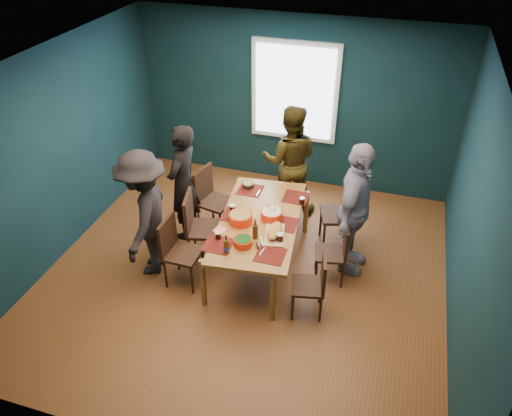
{
  "coord_description": "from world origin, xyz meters",
  "views": [
    {
      "loc": [
        1.56,
        -4.65,
        4.36
      ],
      "look_at": [
        0.08,
        0.18,
        0.92
      ],
      "focal_mm": 35.0,
      "sensor_mm": 36.0,
      "label": 1
    }
  ],
  "objects_px": {
    "person_far_left": "(183,183)",
    "person_right": "(354,210)",
    "chair_left_far": "(210,195)",
    "bowl_herbs": "(243,242)",
    "chair_right_far": "(346,209)",
    "chair_right_mid": "(337,249)",
    "person_back": "(290,161)",
    "cutting_board": "(275,232)",
    "chair_left_mid": "(198,223)",
    "chair_left_near": "(176,247)",
    "person_near_left": "(145,214)",
    "bowl_dumpling": "(271,214)",
    "dining_table": "(259,224)",
    "bowl_salad": "(241,218)",
    "chair_right_near": "(315,281)"
  },
  "relations": [
    {
      "from": "person_far_left",
      "to": "person_right",
      "type": "relative_size",
      "value": 0.93
    },
    {
      "from": "chair_left_far",
      "to": "bowl_herbs",
      "type": "bearing_deg",
      "value": -40.89
    },
    {
      "from": "chair_right_far",
      "to": "chair_right_mid",
      "type": "bearing_deg",
      "value": -105.69
    },
    {
      "from": "person_right",
      "to": "chair_right_mid",
      "type": "bearing_deg",
      "value": 162.96
    },
    {
      "from": "person_far_left",
      "to": "person_back",
      "type": "relative_size",
      "value": 0.99
    },
    {
      "from": "chair_left_far",
      "to": "chair_right_far",
      "type": "relative_size",
      "value": 0.94
    },
    {
      "from": "bowl_herbs",
      "to": "cutting_board",
      "type": "distance_m",
      "value": 0.42
    },
    {
      "from": "chair_left_mid",
      "to": "person_far_left",
      "type": "height_order",
      "value": "person_far_left"
    },
    {
      "from": "chair_left_near",
      "to": "chair_right_mid",
      "type": "relative_size",
      "value": 1.1
    },
    {
      "from": "bowl_herbs",
      "to": "cutting_board",
      "type": "bearing_deg",
      "value": 43.26
    },
    {
      "from": "chair_left_mid",
      "to": "person_near_left",
      "type": "height_order",
      "value": "person_near_left"
    },
    {
      "from": "chair_left_mid",
      "to": "chair_right_mid",
      "type": "xyz_separation_m",
      "value": [
        1.8,
        0.12,
        -0.09
      ]
    },
    {
      "from": "chair_right_mid",
      "to": "person_back",
      "type": "relative_size",
      "value": 0.49
    },
    {
      "from": "chair_right_mid",
      "to": "person_back",
      "type": "xyz_separation_m",
      "value": [
        -0.95,
        1.36,
        0.36
      ]
    },
    {
      "from": "bowl_dumpling",
      "to": "dining_table",
      "type": "bearing_deg",
      "value": -153.78
    },
    {
      "from": "chair_left_far",
      "to": "person_right",
      "type": "bearing_deg",
      "value": 3.54
    },
    {
      "from": "person_far_left",
      "to": "bowl_salad",
      "type": "height_order",
      "value": "person_far_left"
    },
    {
      "from": "chair_right_near",
      "to": "bowl_salad",
      "type": "relative_size",
      "value": 2.76
    },
    {
      "from": "chair_right_far",
      "to": "person_back",
      "type": "distance_m",
      "value": 1.14
    },
    {
      "from": "chair_left_far",
      "to": "person_right",
      "type": "height_order",
      "value": "person_right"
    },
    {
      "from": "person_far_left",
      "to": "bowl_herbs",
      "type": "relative_size",
      "value": 7.54
    },
    {
      "from": "bowl_dumpling",
      "to": "bowl_herbs",
      "type": "xyz_separation_m",
      "value": [
        -0.17,
        -0.61,
        -0.01
      ]
    },
    {
      "from": "bowl_salad",
      "to": "chair_left_far",
      "type": "bearing_deg",
      "value": 133.91
    },
    {
      "from": "chair_left_far",
      "to": "person_right",
      "type": "relative_size",
      "value": 0.53
    },
    {
      "from": "chair_left_near",
      "to": "chair_right_far",
      "type": "distance_m",
      "value": 2.31
    },
    {
      "from": "chair_right_mid",
      "to": "person_back",
      "type": "bearing_deg",
      "value": 114.03
    },
    {
      "from": "dining_table",
      "to": "chair_left_far",
      "type": "relative_size",
      "value": 2.12
    },
    {
      "from": "bowl_herbs",
      "to": "bowl_dumpling",
      "type": "bearing_deg",
      "value": 74.24
    },
    {
      "from": "person_right",
      "to": "bowl_dumpling",
      "type": "bearing_deg",
      "value": 110.04
    },
    {
      "from": "chair_left_far",
      "to": "person_near_left",
      "type": "distance_m",
      "value": 1.19
    },
    {
      "from": "person_right",
      "to": "chair_left_far",
      "type": "bearing_deg",
      "value": 87.85
    },
    {
      "from": "dining_table",
      "to": "chair_right_far",
      "type": "distance_m",
      "value": 1.25
    },
    {
      "from": "chair_left_mid",
      "to": "cutting_board",
      "type": "xyz_separation_m",
      "value": [
        1.07,
        -0.17,
        0.21
      ]
    },
    {
      "from": "person_far_left",
      "to": "chair_right_near",
      "type": "bearing_deg",
      "value": 67.35
    },
    {
      "from": "chair_left_far",
      "to": "chair_left_mid",
      "type": "xyz_separation_m",
      "value": [
        0.1,
        -0.7,
        0.02
      ]
    },
    {
      "from": "chair_right_near",
      "to": "bowl_herbs",
      "type": "height_order",
      "value": "bowl_herbs"
    },
    {
      "from": "bowl_salad",
      "to": "chair_right_mid",
      "type": "bearing_deg",
      "value": 6.67
    },
    {
      "from": "chair_left_near",
      "to": "chair_right_far",
      "type": "bearing_deg",
      "value": 36.78
    },
    {
      "from": "chair_left_mid",
      "to": "chair_right_far",
      "type": "bearing_deg",
      "value": 12.67
    },
    {
      "from": "chair_right_mid",
      "to": "cutting_board",
      "type": "height_order",
      "value": "cutting_board"
    },
    {
      "from": "person_far_left",
      "to": "person_right",
      "type": "height_order",
      "value": "person_right"
    },
    {
      "from": "chair_left_near",
      "to": "person_far_left",
      "type": "height_order",
      "value": "person_far_left"
    },
    {
      "from": "person_near_left",
      "to": "bowl_dumpling",
      "type": "bearing_deg",
      "value": 98.26
    },
    {
      "from": "chair_right_near",
      "to": "person_right",
      "type": "distance_m",
      "value": 1.06
    },
    {
      "from": "dining_table",
      "to": "cutting_board",
      "type": "xyz_separation_m",
      "value": [
        0.27,
        -0.26,
        0.13
      ]
    },
    {
      "from": "bowl_herbs",
      "to": "person_right",
      "type": "bearing_deg",
      "value": 36.37
    },
    {
      "from": "chair_left_far",
      "to": "bowl_dumpling",
      "type": "bearing_deg",
      "value": -15.39
    },
    {
      "from": "chair_left_near",
      "to": "chair_right_near",
      "type": "relative_size",
      "value": 1.12
    },
    {
      "from": "chair_right_far",
      "to": "person_back",
      "type": "xyz_separation_m",
      "value": [
        -0.93,
        0.61,
        0.26
      ]
    },
    {
      "from": "dining_table",
      "to": "bowl_salad",
      "type": "bearing_deg",
      "value": -156.41
    }
  ]
}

